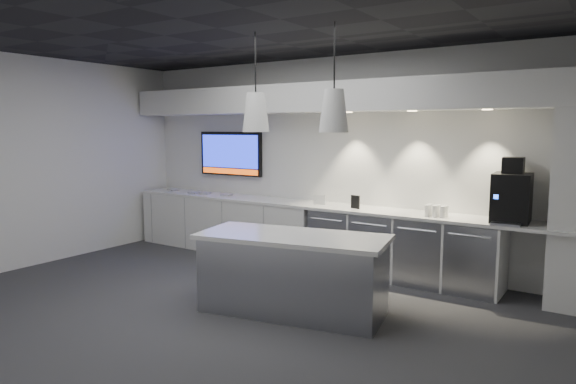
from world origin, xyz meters
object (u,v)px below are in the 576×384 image
Objects in this scene: island at (293,273)px; coffee_machine at (512,196)px; bin at (220,273)px; wall_tv at (231,154)px.

coffee_machine is (1.83, 1.82, 0.78)m from island.
island is at bearing -5.51° from bin.
wall_tv is 2.78m from bin.
bin is (1.46, -1.96, -1.33)m from wall_tv.
wall_tv is 4.43m from coffee_machine.
coffee_machine reaches higher than island.
coffee_machine is at bearing 30.17° from bin.
coffee_machine reaches higher than bin.
bin is 0.61× the size of coffee_machine.
coffee_machine is (4.41, -0.25, -0.35)m from wall_tv.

